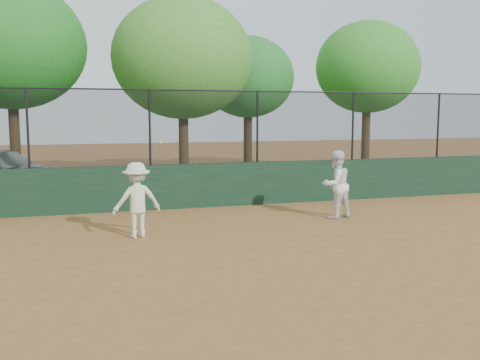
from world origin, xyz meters
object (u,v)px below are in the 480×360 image
object	(u,v)px
player_second	(336,184)
player_main	(137,200)
tree_4	(368,68)
tree_1	(10,45)
tree_3	(248,78)
tree_2	(183,58)

from	to	relation	value
player_second	player_main	size ratio (longest dim) A/B	0.83
player_second	tree_4	xyz separation A→B (m)	(5.67, 8.25, 3.64)
tree_1	tree_4	size ratio (longest dim) A/B	1.11
tree_1	tree_3	distance (m)	9.08
tree_4	player_second	bearing A→B (deg)	-124.52
tree_2	tree_4	world-z (taller)	tree_2
tree_2	tree_1	bearing A→B (deg)	174.73
player_second	tree_2	bearing A→B (deg)	-89.13
player_main	tree_4	xyz separation A→B (m)	(10.57, 8.88, 3.69)
tree_3	tree_4	bearing A→B (deg)	-16.70
player_second	tree_1	world-z (taller)	tree_1
tree_4	tree_2	bearing A→B (deg)	-176.00
player_second	player_main	bearing A→B (deg)	-7.88
player_second	tree_1	distance (m)	12.18
tree_1	tree_3	world-z (taller)	tree_1
tree_2	tree_3	distance (m)	3.74
player_second	player_main	world-z (taller)	player_main
tree_3	player_second	bearing A→B (deg)	-95.39
tree_3	tree_4	xyz separation A→B (m)	(4.76, -1.43, 0.41)
tree_3	tree_4	world-z (taller)	tree_4
player_second	tree_3	world-z (taller)	tree_3
player_second	player_main	xyz separation A→B (m)	(-4.90, -0.64, -0.05)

